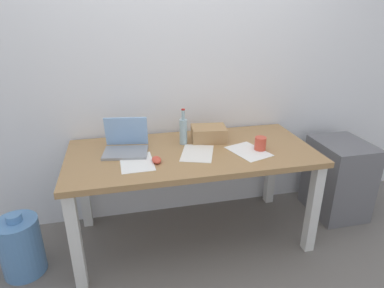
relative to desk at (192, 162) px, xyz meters
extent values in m
plane|color=slate|center=(0.00, 0.00, -0.64)|extent=(8.00, 8.00, 0.00)
cube|color=white|center=(0.00, 0.46, 0.66)|extent=(5.20, 0.08, 2.60)
cube|color=#A37A4C|center=(0.00, 0.00, 0.07)|extent=(1.72, 0.80, 0.04)
cube|color=silver|center=(-0.80, -0.34, -0.29)|extent=(0.07, 0.07, 0.69)
cube|color=silver|center=(0.80, -0.34, -0.29)|extent=(0.07, 0.07, 0.69)
cube|color=silver|center=(-0.80, 0.34, -0.29)|extent=(0.07, 0.07, 0.69)
cube|color=silver|center=(0.80, 0.34, -0.29)|extent=(0.07, 0.07, 0.69)
cube|color=gray|center=(-0.46, 0.05, 0.10)|extent=(0.33, 0.26, 0.02)
cube|color=#8CB7EA|center=(-0.44, 0.16, 0.22)|extent=(0.30, 0.09, 0.21)
cylinder|color=#99B7C1|center=(-0.03, 0.14, 0.19)|extent=(0.06, 0.06, 0.19)
cylinder|color=#99B7C1|center=(-0.03, 0.14, 0.32)|extent=(0.02, 0.02, 0.07)
cylinder|color=#B21E19|center=(-0.03, 0.14, 0.36)|extent=(0.03, 0.03, 0.01)
ellipsoid|color=#D84C38|center=(-0.27, -0.13, 0.11)|extent=(0.06, 0.10, 0.03)
cube|color=tan|center=(0.17, 0.17, 0.15)|extent=(0.28, 0.22, 0.11)
cylinder|color=#D84C38|center=(0.47, -0.10, 0.14)|extent=(0.08, 0.08, 0.09)
cube|color=white|center=(-0.39, -0.11, 0.09)|extent=(0.22, 0.30, 0.00)
cube|color=white|center=(0.03, -0.06, 0.09)|extent=(0.30, 0.35, 0.00)
cube|color=white|center=(0.38, -0.11, 0.09)|extent=(0.29, 0.35, 0.00)
cylinder|color=#598CC6|center=(-1.19, -0.11, -0.44)|extent=(0.27, 0.27, 0.40)
cylinder|color=#598CC6|center=(-1.19, -0.11, -0.21)|extent=(0.10, 0.10, 0.05)
cube|color=slate|center=(1.29, 0.06, -0.31)|extent=(0.40, 0.48, 0.65)
camera|label=1|loc=(-0.48, -2.07, 1.02)|focal=30.74mm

